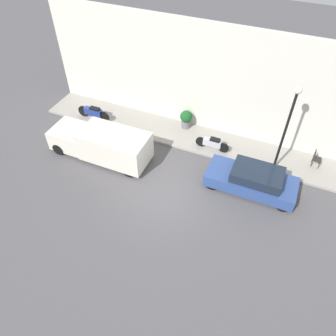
% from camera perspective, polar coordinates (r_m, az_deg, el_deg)
% --- Properties ---
extents(ground_plane, '(60.00, 60.00, 0.00)m').
position_cam_1_polar(ground_plane, '(15.44, -0.84, -4.60)').
color(ground_plane, '#514F51').
extents(sidewalk, '(2.27, 18.27, 0.12)m').
position_cam_1_polar(sidewalk, '(18.37, 4.75, 5.19)').
color(sidewalk, gray).
rests_on(sidewalk, ground_plane).
extents(building_facade, '(0.30, 18.27, 5.97)m').
position_cam_1_polar(building_facade, '(17.73, 6.78, 14.94)').
color(building_facade, silver).
rests_on(building_facade, ground_plane).
extents(parked_car, '(1.69, 4.17, 1.26)m').
position_cam_1_polar(parked_car, '(15.73, 14.49, -2.01)').
color(parked_car, '#2D4784').
rests_on(parked_car, ground_plane).
extents(delivery_van, '(1.82, 5.31, 1.67)m').
position_cam_1_polar(delivery_van, '(17.10, -11.56, 4.28)').
color(delivery_van, silver).
rests_on(delivery_van, ground_plane).
extents(motorcycle_blue, '(0.30, 2.06, 0.81)m').
position_cam_1_polar(motorcycle_blue, '(19.87, -12.85, 9.44)').
color(motorcycle_blue, navy).
rests_on(motorcycle_blue, sidewalk).
extents(scooter_silver, '(0.30, 1.81, 0.73)m').
position_cam_1_polar(scooter_silver, '(17.44, 7.75, 4.32)').
color(scooter_silver, '#B7B7BF').
rests_on(scooter_silver, sidewalk).
extents(streetlamp, '(0.34, 0.34, 4.62)m').
position_cam_1_polar(streetlamp, '(15.45, 20.37, 8.18)').
color(streetlamp, black).
rests_on(streetlamp, sidewalk).
extents(potted_plant, '(0.68, 0.68, 1.06)m').
position_cam_1_polar(potted_plant, '(18.70, 3.17, 8.62)').
color(potted_plant, slate).
rests_on(potted_plant, sidewalk).
extents(cafe_chair, '(0.40, 0.40, 0.87)m').
position_cam_1_polar(cafe_chair, '(17.88, 24.36, 1.64)').
color(cafe_chair, '#262626').
rests_on(cafe_chair, sidewalk).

